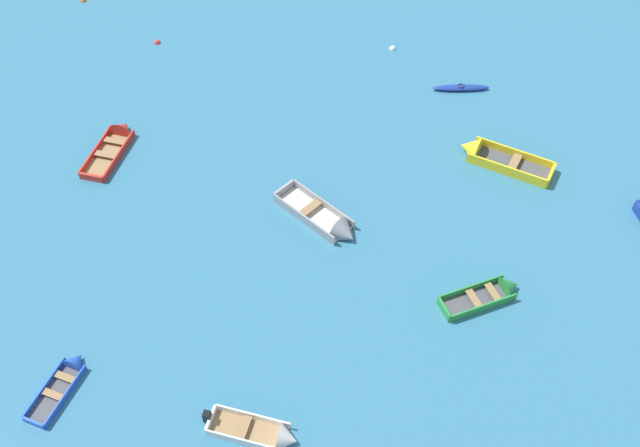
{
  "coord_description": "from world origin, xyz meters",
  "views": [
    {
      "loc": [
        3.28,
        2.31,
        23.49
      ],
      "look_at": [
        0.0,
        22.37,
        0.15
      ],
      "focal_mm": 39.87,
      "sensor_mm": 36.0,
      "label": 1
    }
  ],
  "objects_px": {
    "rowboat_red_back_row_center": "(117,139)",
    "rowboat_grey_cluster_inner": "(331,224)",
    "rowboat_green_back_row_left": "(494,292)",
    "rowboat_white_back_row_right": "(267,434)",
    "rowboat_yellow_outer_right": "(488,155)",
    "rowboat_blue_center": "(68,374)",
    "mooring_buoy_trailing": "(393,49)",
    "mooring_buoy_between_boats_right": "(157,43)",
    "kayak_deep_blue_far_right": "(461,88)",
    "mooring_buoy_outer_edge": "(83,1)"
  },
  "relations": [
    {
      "from": "rowboat_yellow_outer_right",
      "to": "rowboat_green_back_row_left",
      "type": "bearing_deg",
      "value": -87.76
    },
    {
      "from": "mooring_buoy_between_boats_right",
      "to": "rowboat_white_back_row_right",
      "type": "bearing_deg",
      "value": -63.23
    },
    {
      "from": "kayak_deep_blue_far_right",
      "to": "rowboat_yellow_outer_right",
      "type": "bearing_deg",
      "value": -74.1
    },
    {
      "from": "rowboat_green_back_row_left",
      "to": "mooring_buoy_between_boats_right",
      "type": "xyz_separation_m",
      "value": [
        -18.8,
        14.52,
        -0.18
      ]
    },
    {
      "from": "kayak_deep_blue_far_right",
      "to": "mooring_buoy_between_boats_right",
      "type": "relative_size",
      "value": 8.08
    },
    {
      "from": "rowboat_blue_center",
      "to": "mooring_buoy_between_boats_right",
      "type": "distance_m",
      "value": 21.02
    },
    {
      "from": "rowboat_grey_cluster_inner",
      "to": "kayak_deep_blue_far_right",
      "type": "relative_size",
      "value": 1.4
    },
    {
      "from": "rowboat_grey_cluster_inner",
      "to": "mooring_buoy_between_boats_right",
      "type": "xyz_separation_m",
      "value": [
        -11.75,
        12.01,
        -0.22
      ]
    },
    {
      "from": "rowboat_red_back_row_center",
      "to": "kayak_deep_blue_far_right",
      "type": "distance_m",
      "value": 17.72
    },
    {
      "from": "rowboat_red_back_row_center",
      "to": "rowboat_grey_cluster_inner",
      "type": "bearing_deg",
      "value": -18.99
    },
    {
      "from": "rowboat_grey_cluster_inner",
      "to": "rowboat_white_back_row_right",
      "type": "distance_m",
      "value": 9.89
    },
    {
      "from": "rowboat_grey_cluster_inner",
      "to": "rowboat_green_back_row_left",
      "type": "height_order",
      "value": "rowboat_grey_cluster_inner"
    },
    {
      "from": "rowboat_yellow_outer_right",
      "to": "rowboat_blue_center",
      "type": "bearing_deg",
      "value": -136.87
    },
    {
      "from": "rowboat_red_back_row_center",
      "to": "rowboat_yellow_outer_right",
      "type": "relative_size",
      "value": 0.87
    },
    {
      "from": "rowboat_yellow_outer_right",
      "to": "mooring_buoy_between_boats_right",
      "type": "distance_m",
      "value": 19.6
    },
    {
      "from": "rowboat_yellow_outer_right",
      "to": "kayak_deep_blue_far_right",
      "type": "relative_size",
      "value": 1.53
    },
    {
      "from": "mooring_buoy_between_boats_right",
      "to": "mooring_buoy_outer_edge",
      "type": "distance_m",
      "value": 6.71
    },
    {
      "from": "mooring_buoy_between_boats_right",
      "to": "mooring_buoy_trailing",
      "type": "bearing_deg",
      "value": 6.83
    },
    {
      "from": "mooring_buoy_trailing",
      "to": "mooring_buoy_outer_edge",
      "type": "distance_m",
      "value": 19.03
    },
    {
      "from": "rowboat_yellow_outer_right",
      "to": "mooring_buoy_outer_edge",
      "type": "bearing_deg",
      "value": 157.63
    },
    {
      "from": "mooring_buoy_trailing",
      "to": "mooring_buoy_between_boats_right",
      "type": "relative_size",
      "value": 0.97
    },
    {
      "from": "rowboat_green_back_row_left",
      "to": "kayak_deep_blue_far_right",
      "type": "bearing_deg",
      "value": 97.65
    },
    {
      "from": "rowboat_white_back_row_right",
      "to": "kayak_deep_blue_far_right",
      "type": "relative_size",
      "value": 1.14
    },
    {
      "from": "rowboat_blue_center",
      "to": "kayak_deep_blue_far_right",
      "type": "xyz_separation_m",
      "value": [
        13.76,
        19.28,
        0.0
      ]
    },
    {
      "from": "rowboat_white_back_row_right",
      "to": "mooring_buoy_outer_edge",
      "type": "distance_m",
      "value": 30.39
    },
    {
      "from": "rowboat_yellow_outer_right",
      "to": "mooring_buoy_between_boats_right",
      "type": "height_order",
      "value": "rowboat_yellow_outer_right"
    },
    {
      "from": "kayak_deep_blue_far_right",
      "to": "mooring_buoy_between_boats_right",
      "type": "height_order",
      "value": "kayak_deep_blue_far_right"
    },
    {
      "from": "mooring_buoy_between_boats_right",
      "to": "mooring_buoy_outer_edge",
      "type": "height_order",
      "value": "mooring_buoy_between_boats_right"
    },
    {
      "from": "rowboat_green_back_row_left",
      "to": "mooring_buoy_between_boats_right",
      "type": "relative_size",
      "value": 9.18
    },
    {
      "from": "rowboat_green_back_row_left",
      "to": "kayak_deep_blue_far_right",
      "type": "distance_m",
      "value": 13.16
    },
    {
      "from": "mooring_buoy_trailing",
      "to": "mooring_buoy_outer_edge",
      "type": "bearing_deg",
      "value": 174.35
    },
    {
      "from": "mooring_buoy_between_boats_right",
      "to": "rowboat_red_back_row_center",
      "type": "bearing_deg",
      "value": -85.49
    },
    {
      "from": "mooring_buoy_between_boats_right",
      "to": "rowboat_green_back_row_left",
      "type": "bearing_deg",
      "value": -37.68
    },
    {
      "from": "mooring_buoy_trailing",
      "to": "rowboat_green_back_row_left",
      "type": "bearing_deg",
      "value": -70.75
    },
    {
      "from": "rowboat_red_back_row_center",
      "to": "mooring_buoy_trailing",
      "type": "xyz_separation_m",
      "value": [
        12.53,
        9.77,
        -0.17
      ]
    },
    {
      "from": "rowboat_blue_center",
      "to": "rowboat_red_back_row_center",
      "type": "xyz_separation_m",
      "value": [
        -2.64,
        12.57,
        0.03
      ]
    },
    {
      "from": "rowboat_red_back_row_center",
      "to": "mooring_buoy_outer_edge",
      "type": "distance_m",
      "value": 13.29
    },
    {
      "from": "rowboat_red_back_row_center",
      "to": "mooring_buoy_between_boats_right",
      "type": "bearing_deg",
      "value": 94.51
    },
    {
      "from": "rowboat_red_back_row_center",
      "to": "rowboat_grey_cluster_inner",
      "type": "xyz_separation_m",
      "value": [
        11.11,
        -3.82,
        0.05
      ]
    },
    {
      "from": "rowboat_blue_center",
      "to": "rowboat_red_back_row_center",
      "type": "relative_size",
      "value": 0.77
    },
    {
      "from": "rowboat_grey_cluster_inner",
      "to": "rowboat_white_back_row_right",
      "type": "xyz_separation_m",
      "value": [
        -0.72,
        -9.86,
        -0.03
      ]
    },
    {
      "from": "rowboat_blue_center",
      "to": "mooring_buoy_trailing",
      "type": "relative_size",
      "value": 8.46
    },
    {
      "from": "kayak_deep_blue_far_right",
      "to": "mooring_buoy_outer_edge",
      "type": "bearing_deg",
      "value": 167.8
    },
    {
      "from": "rowboat_grey_cluster_inner",
      "to": "rowboat_yellow_outer_right",
      "type": "relative_size",
      "value": 0.91
    },
    {
      "from": "rowboat_red_back_row_center",
      "to": "kayak_deep_blue_far_right",
      "type": "bearing_deg",
      "value": 22.27
    },
    {
      "from": "rowboat_white_back_row_right",
      "to": "mooring_buoy_outer_edge",
      "type": "bearing_deg",
      "value": 123.54
    },
    {
      "from": "rowboat_white_back_row_right",
      "to": "mooring_buoy_between_boats_right",
      "type": "height_order",
      "value": "rowboat_white_back_row_right"
    },
    {
      "from": "kayak_deep_blue_far_right",
      "to": "rowboat_blue_center",
      "type": "bearing_deg",
      "value": -125.5
    },
    {
      "from": "rowboat_green_back_row_left",
      "to": "rowboat_white_back_row_right",
      "type": "relative_size",
      "value": 1.0
    },
    {
      "from": "mooring_buoy_outer_edge",
      "to": "rowboat_white_back_row_right",
      "type": "bearing_deg",
      "value": -56.46
    }
  ]
}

